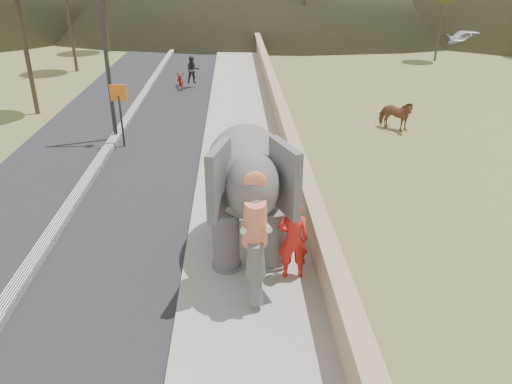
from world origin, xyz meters
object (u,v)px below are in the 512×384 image
lamppost (109,10)px  elephant_and_man (248,187)px  cow (395,115)px  motorcyclist (185,76)px

lamppost → elephant_and_man: (4.71, -8.58, -3.18)m
cow → lamppost: bearing=132.6°
cow → motorcyclist: bearing=88.6°
lamppost → motorcyclist: lamppost is taller
cow → motorcyclist: 12.33m
elephant_and_man → lamppost: bearing=118.7°
lamppost → cow: lamppost is taller
motorcyclist → cow: bearing=-40.2°
lamppost → motorcyclist: 9.80m
cow → elephant_and_man: bearing=-175.7°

